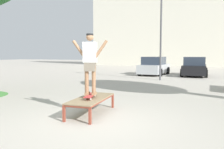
{
  "coord_description": "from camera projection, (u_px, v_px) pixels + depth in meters",
  "views": [
    {
      "loc": [
        2.66,
        -4.94,
        1.67
      ],
      "look_at": [
        -0.37,
        2.19,
        1.0
      ],
      "focal_mm": 36.78,
      "sensor_mm": 36.0,
      "label": 1
    }
  ],
  "objects": [
    {
      "name": "skate_box",
      "position": [
        91.0,
        99.0,
        6.45
      ],
      "size": [
        0.94,
        1.97,
        0.46
      ],
      "color": "brown",
      "rests_on": "ground"
    },
    {
      "name": "skateboard",
      "position": [
        90.0,
        95.0,
        6.39
      ],
      "size": [
        0.4,
        0.82,
        0.09
      ],
      "color": "#B23333",
      "rests_on": "skate_box"
    },
    {
      "name": "car_silver",
      "position": [
        154.0,
        66.0,
        19.18
      ],
      "size": [
        2.09,
        4.28,
        1.5
      ],
      "color": "#B7BABF",
      "rests_on": "ground"
    },
    {
      "name": "building_facade",
      "position": [
        215.0,
        12.0,
        32.52
      ],
      "size": [
        36.75,
        4.0,
        15.44
      ],
      "primitive_type": "cube",
      "color": "silver",
      "rests_on": "ground"
    },
    {
      "name": "skater",
      "position": [
        90.0,
        60.0,
        6.3
      ],
      "size": [
        0.98,
        0.37,
        1.69
      ],
      "color": "#8E6647",
      "rests_on": "skateboard"
    },
    {
      "name": "ground_plane",
      "position": [
        91.0,
        122.0,
        5.71
      ],
      "size": [
        120.0,
        120.0,
        0.0
      ],
      "primitive_type": "plane",
      "color": "#B2AA9E"
    },
    {
      "name": "light_post",
      "position": [
        161.0,
        21.0,
        14.79
      ],
      "size": [
        0.36,
        0.36,
        5.83
      ],
      "color": "#4C4C51",
      "rests_on": "ground"
    },
    {
      "name": "car_black",
      "position": [
        195.0,
        67.0,
        18.16
      ],
      "size": [
        1.98,
        4.23,
        1.5
      ],
      "color": "black",
      "rests_on": "ground"
    }
  ]
}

